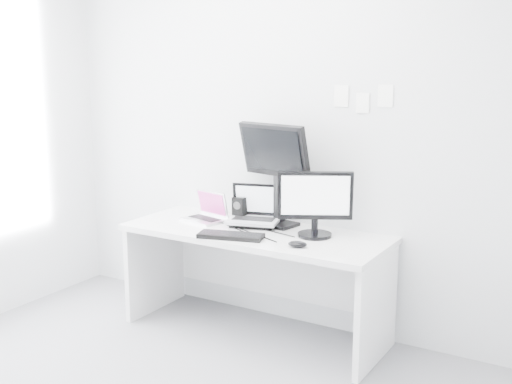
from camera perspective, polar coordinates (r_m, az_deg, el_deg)
back_wall at (r=4.53m, az=2.19°, el=5.18°), size 3.60×0.00×3.60m
desk at (r=4.45m, az=-0.09°, el=-7.96°), size 1.80×0.70×0.73m
macbook at (r=4.58m, az=-4.67°, el=-1.22°), size 0.34×0.29×0.22m
speaker at (r=4.57m, az=-1.38°, el=-1.52°), size 0.11×0.11×0.18m
dell_laptop at (r=4.42m, az=-0.25°, el=-1.21°), size 0.41×0.36×0.29m
rear_monitor at (r=4.41m, az=1.80°, el=1.64°), size 0.56×0.29×0.73m
samsung_monitor at (r=4.17m, az=5.22°, el=-0.99°), size 0.53×0.42×0.44m
keyboard at (r=4.17m, az=-2.23°, el=-3.87°), size 0.44×0.26×0.03m
mouse at (r=3.97m, az=3.67°, el=-4.60°), size 0.13×0.10×0.04m
wall_note_0 at (r=4.30m, az=7.50°, el=8.37°), size 0.10×0.00×0.14m
wall_note_1 at (r=4.25m, az=9.36°, el=7.73°), size 0.09×0.00×0.13m
wall_note_2 at (r=4.19m, az=11.31°, el=8.29°), size 0.10×0.00×0.14m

